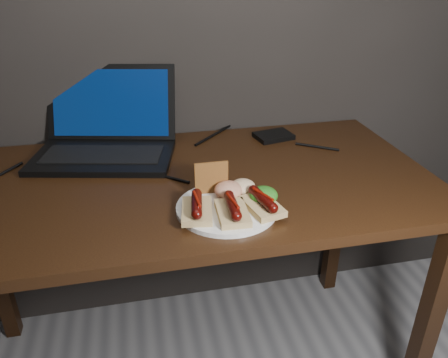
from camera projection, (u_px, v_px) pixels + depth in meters
name	position (u px, v px, depth m)	size (l,w,h in m)	color
desk	(184.00, 207.00, 1.25)	(1.40, 0.70, 0.75)	black
laptop	(106.00, 136.00, 1.35)	(0.47, 0.41, 0.25)	black
hard_drive	(273.00, 136.00, 1.48)	(0.12, 0.09, 0.02)	black
desk_cables	(169.00, 157.00, 1.34)	(1.08, 0.42, 0.01)	black
plate	(227.00, 208.00, 1.06)	(0.25, 0.25, 0.01)	silver
bread_sausage_left	(197.00, 208.00, 1.02)	(0.09, 0.12, 0.04)	tan
bread_sausage_center	(233.00, 210.00, 1.01)	(0.08, 0.12, 0.04)	tan
bread_sausage_right	(263.00, 203.00, 1.04)	(0.09, 0.13, 0.04)	tan
crispbread	(211.00, 178.00, 1.10)	(0.09, 0.01, 0.09)	#A1662C
salad_greens	(264.00, 195.00, 1.07)	(0.07, 0.07, 0.04)	#145110
salsa_mound	(229.00, 190.00, 1.09)	(0.07, 0.07, 0.04)	maroon
coleslaw_mound	(243.00, 187.00, 1.11)	(0.06, 0.06, 0.04)	beige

